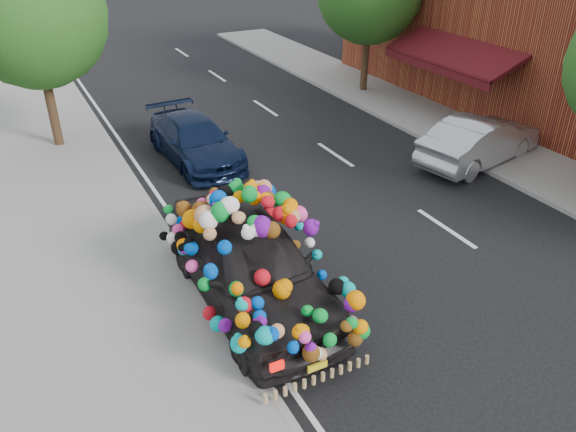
{
  "coord_description": "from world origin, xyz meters",
  "views": [
    {
      "loc": [
        -5.01,
        -8.44,
        6.78
      ],
      "look_at": [
        -0.46,
        0.32,
        1.23
      ],
      "focal_mm": 35.0,
      "sensor_mm": 36.0,
      "label": 1
    }
  ],
  "objects": [
    {
      "name": "silver_hatchback",
      "position": [
        7.0,
        2.57,
        0.7
      ],
      "size": [
        4.45,
        2.32,
        1.4
      ],
      "primitive_type": "imported",
      "rotation": [
        0.0,
        0.0,
        1.78
      ],
      "color": "#AAACB2",
      "rests_on": "ground"
    },
    {
      "name": "ground",
      "position": [
        0.0,
        0.0,
        0.0
      ],
      "size": [
        100.0,
        100.0,
        0.0
      ],
      "primitive_type": "plane",
      "color": "black",
      "rests_on": "ground"
    },
    {
      "name": "sidewalk",
      "position": [
        -4.3,
        0.0,
        0.06
      ],
      "size": [
        4.0,
        60.0,
        0.12
      ],
      "primitive_type": "cube",
      "color": "gray",
      "rests_on": "ground"
    },
    {
      "name": "lane_markings",
      "position": [
        3.6,
        0.0,
        0.01
      ],
      "size": [
        6.0,
        50.0,
        0.01
      ],
      "primitive_type": null,
      "color": "silver",
      "rests_on": "ground"
    },
    {
      "name": "kerb",
      "position": [
        -2.35,
        0.0,
        0.07
      ],
      "size": [
        0.15,
        60.0,
        0.13
      ],
      "primitive_type": "cube",
      "color": "gray",
      "rests_on": "ground"
    },
    {
      "name": "tree_near_sidewalk",
      "position": [
        -3.8,
        9.5,
        4.02
      ],
      "size": [
        4.2,
        4.2,
        6.13
      ],
      "color": "#332114",
      "rests_on": "ground"
    },
    {
      "name": "footpath_far",
      "position": [
        8.2,
        3.0,
        0.06
      ],
      "size": [
        3.0,
        40.0,
        0.12
      ],
      "primitive_type": "cube",
      "color": "gray",
      "rests_on": "ground"
    },
    {
      "name": "plush_art_car",
      "position": [
        -1.62,
        -0.39,
        1.22
      ],
      "size": [
        2.43,
        5.26,
        2.37
      ],
      "rotation": [
        0.0,
        0.0,
        -0.01
      ],
      "color": "black",
      "rests_on": "ground"
    },
    {
      "name": "navy_sedan",
      "position": [
        -0.32,
        6.55,
        0.64
      ],
      "size": [
        1.98,
        4.47,
        1.27
      ],
      "primitive_type": "imported",
      "rotation": [
        0.0,
        0.0,
        0.05
      ],
      "color": "black",
      "rests_on": "ground"
    }
  ]
}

